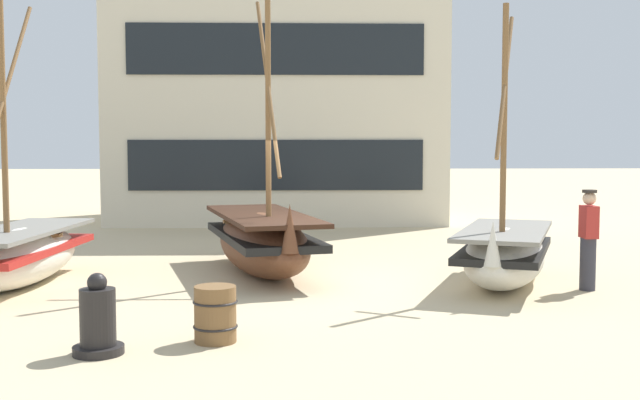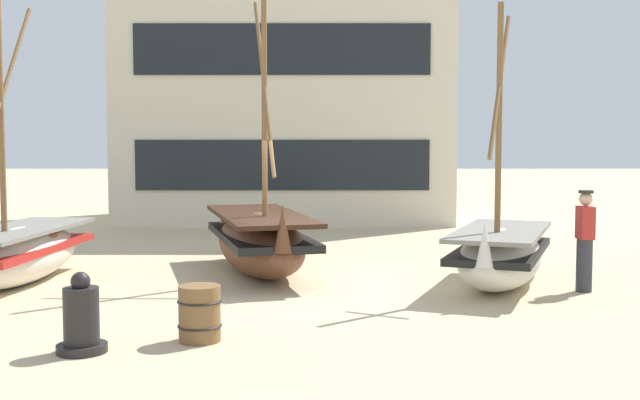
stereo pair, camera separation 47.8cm
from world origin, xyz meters
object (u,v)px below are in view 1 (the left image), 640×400
fishing_boat_near_left (20,253)px  fishing_boat_far_right (504,253)px  fishing_boat_centre_large (263,240)px  fisherman_by_hull (588,241)px  harbor_building_main (278,59)px  capstan_winch (98,322)px  wooden_barrel (215,314)px

fishing_boat_near_left → fishing_boat_far_right: size_ratio=1.08×
fishing_boat_near_left → fishing_boat_centre_large: size_ratio=0.92×
fisherman_by_hull → harbor_building_main: size_ratio=0.16×
fishing_boat_near_left → capstan_winch: bearing=-61.1°
fishing_boat_far_right → fishing_boat_centre_large: bearing=162.4°
fishing_boat_near_left → fisherman_by_hull: 9.69m
fishing_boat_near_left → capstan_winch: (2.48, -4.49, -0.18)m
fishing_boat_centre_large → fishing_boat_far_right: (4.21, -1.34, -0.08)m
fishing_boat_near_left → wooden_barrel: fishing_boat_near_left is taller
fishing_boat_far_right → fisherman_by_hull: (1.29, -0.43, 0.27)m
capstan_winch → wooden_barrel: (1.31, 0.52, -0.03)m
fishing_boat_far_right → wooden_barrel: fishing_boat_far_right is taller
fishing_boat_near_left → fisherman_by_hull: size_ratio=3.03×
harbor_building_main → capstan_winch: bearing=-96.1°
fishing_boat_far_right → harbor_building_main: harbor_building_main is taller
capstan_winch → harbor_building_main: bearing=83.9°
fishing_boat_near_left → fishing_boat_far_right: 8.37m
fishing_boat_far_right → harbor_building_main: (-4.17, 11.97, 4.56)m
capstan_winch → fishing_boat_centre_large: bearing=73.1°
fishing_boat_near_left → fishing_boat_centre_large: fishing_boat_centre_large is taller
fishing_boat_far_right → wooden_barrel: (-4.58, -3.66, -0.21)m
capstan_winch → harbor_building_main: 16.91m
fishing_boat_centre_large → fisherman_by_hull: size_ratio=3.29×
fisherman_by_hull → harbor_building_main: (-5.46, 12.40, 4.28)m
capstan_winch → harbor_building_main: harbor_building_main is taller
fishing_boat_centre_large → wooden_barrel: bearing=-94.2°
wooden_barrel → harbor_building_main: 16.34m
fisherman_by_hull → wooden_barrel: bearing=-151.2°
fisherman_by_hull → fishing_boat_far_right: bearing=161.4°
fishing_boat_near_left → harbor_building_main: (4.19, 11.65, 4.56)m
harbor_building_main → wooden_barrel: bearing=-91.5°
capstan_winch → fisherman_by_hull: bearing=27.5°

